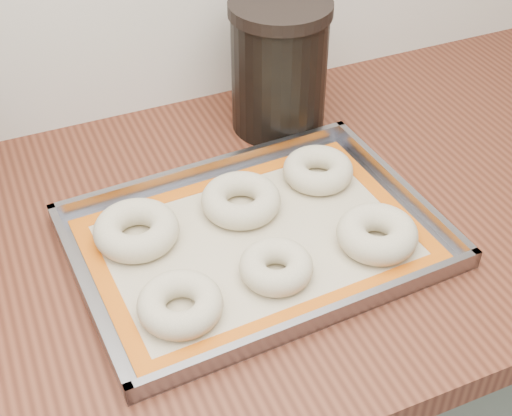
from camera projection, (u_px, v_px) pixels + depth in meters
name	position (u px, v px, depth m)	size (l,w,h in m)	color
countertop	(99.00, 273.00, 0.91)	(3.06, 0.68, 0.04)	brown
baking_tray	(256.00, 239.00, 0.92)	(0.48, 0.35, 0.03)	gray
baking_mat	(256.00, 240.00, 0.93)	(0.43, 0.31, 0.00)	#C6B793
bagel_front_left	(180.00, 304.00, 0.82)	(0.10, 0.10, 0.03)	beige
bagel_front_mid	(276.00, 267.00, 0.87)	(0.09, 0.09, 0.03)	beige
bagel_front_right	(377.00, 234.00, 0.91)	(0.10, 0.10, 0.04)	beige
bagel_back_left	(136.00, 230.00, 0.91)	(0.11, 0.11, 0.04)	beige
bagel_back_mid	(241.00, 200.00, 0.96)	(0.11, 0.11, 0.03)	beige
bagel_back_right	(318.00, 170.00, 1.01)	(0.10, 0.10, 0.03)	beige
canister_right	(279.00, 66.00, 1.08)	(0.15, 0.15, 0.21)	black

